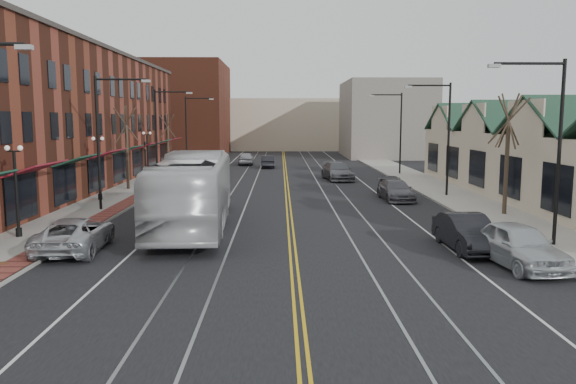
{
  "coord_description": "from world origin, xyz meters",
  "views": [
    {
      "loc": [
        -0.53,
        -18.0,
        5.66
      ],
      "look_at": [
        -0.14,
        9.77,
        2.0
      ],
      "focal_mm": 35.0,
      "sensor_mm": 36.0,
      "label": 1
    }
  ],
  "objects_px": {
    "parked_suv": "(75,234)",
    "parked_car_b": "(467,233)",
    "parked_car_d": "(390,185)",
    "parked_car_a": "(519,245)",
    "transit_bus": "(193,191)",
    "parked_car_c": "(396,190)"
  },
  "relations": [
    {
      "from": "transit_bus",
      "to": "parked_car_a",
      "type": "height_order",
      "value": "transit_bus"
    },
    {
      "from": "parked_car_b",
      "to": "parked_car_c",
      "type": "xyz_separation_m",
      "value": [
        0.0,
        14.87,
        -0.08
      ]
    },
    {
      "from": "transit_bus",
      "to": "parked_car_b",
      "type": "xyz_separation_m",
      "value": [
        12.5,
        -5.1,
        -1.15
      ]
    },
    {
      "from": "parked_car_d",
      "to": "parked_car_c",
      "type": "bearing_deg",
      "value": -85.07
    },
    {
      "from": "parked_car_a",
      "to": "parked_car_d",
      "type": "relative_size",
      "value": 1.16
    },
    {
      "from": "parked_suv",
      "to": "parked_car_d",
      "type": "height_order",
      "value": "parked_suv"
    },
    {
      "from": "parked_car_c",
      "to": "transit_bus",
      "type": "bearing_deg",
      "value": -144.01
    },
    {
      "from": "transit_bus",
      "to": "parked_car_d",
      "type": "relative_size",
      "value": 3.24
    },
    {
      "from": "parked_car_b",
      "to": "parked_suv",
      "type": "bearing_deg",
      "value": 177.64
    },
    {
      "from": "parked_suv",
      "to": "parked_car_b",
      "type": "height_order",
      "value": "parked_car_b"
    },
    {
      "from": "transit_bus",
      "to": "parked_car_c",
      "type": "height_order",
      "value": "transit_bus"
    },
    {
      "from": "parked_suv",
      "to": "parked_car_b",
      "type": "distance_m",
      "value": 16.8
    },
    {
      "from": "parked_car_a",
      "to": "parked_suv",
      "type": "bearing_deg",
      "value": 164.31
    },
    {
      "from": "parked_car_a",
      "to": "parked_car_c",
      "type": "distance_m",
      "value": 17.6
    },
    {
      "from": "parked_car_d",
      "to": "parked_suv",
      "type": "bearing_deg",
      "value": -126.0
    },
    {
      "from": "parked_suv",
      "to": "parked_car_b",
      "type": "xyz_separation_m",
      "value": [
        16.8,
        -0.04,
        0.04
      ]
    },
    {
      "from": "parked_suv",
      "to": "parked_car_d",
      "type": "bearing_deg",
      "value": -136.8
    },
    {
      "from": "parked_car_a",
      "to": "transit_bus",
      "type": "bearing_deg",
      "value": 143.19
    },
    {
      "from": "parked_car_b",
      "to": "parked_car_d",
      "type": "distance_m",
      "value": 17.68
    },
    {
      "from": "parked_suv",
      "to": "parked_car_c",
      "type": "bearing_deg",
      "value": -141.52
    },
    {
      "from": "transit_bus",
      "to": "parked_car_a",
      "type": "distance_m",
      "value": 15.71
    },
    {
      "from": "parked_car_a",
      "to": "parked_car_d",
      "type": "bearing_deg",
      "value": 85.69
    }
  ]
}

